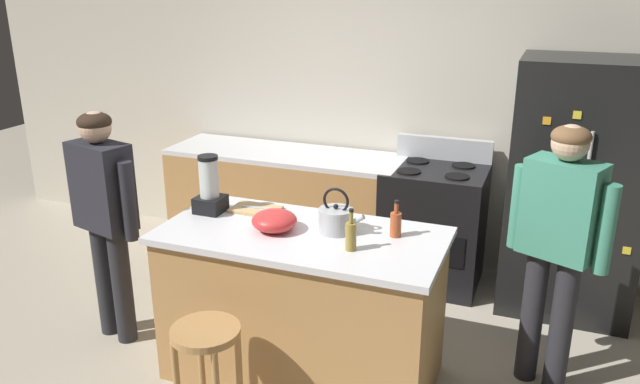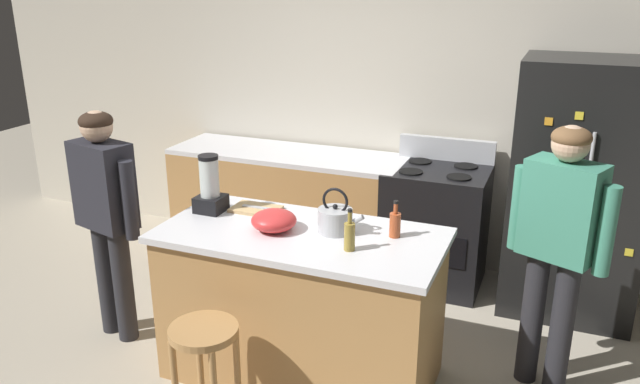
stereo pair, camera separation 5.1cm
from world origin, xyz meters
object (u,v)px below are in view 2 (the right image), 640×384
object	(u,v)px
bottle_vinegar	(350,235)
tea_kettle	(335,219)
bar_stool	(205,352)
bottle_cooking_sauce	(395,224)
refrigerator	(578,190)
cutting_board	(256,209)
person_by_sink_right	(558,237)
kitchen_island	(301,305)
mixing_bowl	(274,220)
stove_range	(435,226)
chef_knife	(259,207)
person_by_island_left	(106,206)
blender_appliance	(210,188)

from	to	relation	value
bottle_vinegar	tea_kettle	world-z (taller)	tea_kettle
bar_stool	bottle_cooking_sauce	bearing A→B (deg)	47.01
refrigerator	cutting_board	xyz separation A→B (m)	(-1.88, -1.28, 0.04)
person_by_sink_right	cutting_board	world-z (taller)	person_by_sink_right
kitchen_island	cutting_board	bearing A→B (deg)	151.34
bottle_vinegar	cutting_board	world-z (taller)	bottle_vinegar
person_by_sink_right	mixing_bowl	size ratio (longest dim) A/B	6.07
stove_range	person_by_sink_right	world-z (taller)	person_by_sink_right
person_by_sink_right	chef_knife	world-z (taller)	person_by_sink_right
stove_range	cutting_board	bearing A→B (deg)	-124.25
stove_range	tea_kettle	distance (m)	1.57
bottle_cooking_sauce	tea_kettle	bearing A→B (deg)	-169.95
kitchen_island	refrigerator	distance (m)	2.15
kitchen_island	bottle_vinegar	world-z (taller)	bottle_vinegar
bottle_cooking_sauce	mixing_bowl	xyz separation A→B (m)	(-0.68, -0.17, -0.02)
tea_kettle	chef_knife	distance (m)	0.58
person_by_island_left	tea_kettle	world-z (taller)	person_by_island_left
person_by_island_left	bar_stool	world-z (taller)	person_by_island_left
tea_kettle	chef_knife	world-z (taller)	tea_kettle
refrigerator	bar_stool	distance (m)	2.81
stove_range	bottle_vinegar	world-z (taller)	bottle_vinegar
person_by_island_left	person_by_sink_right	xyz separation A→B (m)	(2.73, 0.48, 0.03)
blender_appliance	bottle_cooking_sauce	world-z (taller)	blender_appliance
stove_range	mixing_bowl	size ratio (longest dim) A/B	4.27
person_by_island_left	bar_stool	xyz separation A→B (m)	(1.10, -0.63, -0.44)
person_by_island_left	bar_stool	bearing A→B (deg)	-29.64
bottle_vinegar	chef_knife	bearing A→B (deg)	154.55
person_by_island_left	person_by_sink_right	distance (m)	2.77
bar_stool	tea_kettle	size ratio (longest dim) A/B	2.35
kitchen_island	cutting_board	size ratio (longest dim) A/B	5.51
stove_range	blender_appliance	bearing A→B (deg)	-128.87
mixing_bowl	tea_kettle	bearing A→B (deg)	17.29
kitchen_island	stove_range	bearing A→B (deg)	72.37
tea_kettle	kitchen_island	bearing A→B (deg)	-155.28
refrigerator	cutting_board	distance (m)	2.27
bottle_cooking_sauce	tea_kettle	distance (m)	0.34
bottle_cooking_sauce	stove_range	bearing A→B (deg)	91.42
tea_kettle	cutting_board	bearing A→B (deg)	166.86
mixing_bowl	kitchen_island	bearing A→B (deg)	7.94
cutting_board	bottle_cooking_sauce	bearing A→B (deg)	-4.78
person_by_sink_right	mixing_bowl	bearing A→B (deg)	-163.60
bar_stool	blender_appliance	size ratio (longest dim) A/B	1.78
kitchen_island	stove_range	size ratio (longest dim) A/B	1.47
chef_knife	stove_range	bearing A→B (deg)	55.24
cutting_board	chef_knife	distance (m)	0.02
person_by_island_left	mixing_bowl	bearing A→B (deg)	1.53
refrigerator	bottle_vinegar	size ratio (longest dim) A/B	7.77
blender_appliance	bar_stool	bearing A→B (deg)	-62.44
kitchen_island	bottle_cooking_sauce	size ratio (longest dim) A/B	7.65
refrigerator	blender_appliance	xyz separation A→B (m)	(-2.14, -1.39, 0.18)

